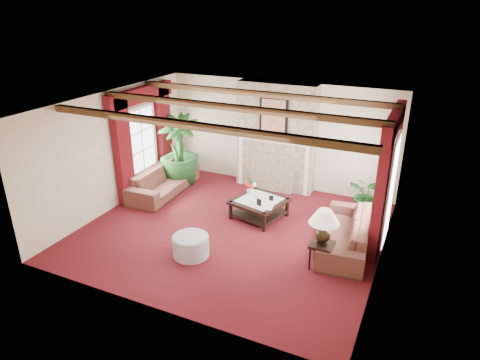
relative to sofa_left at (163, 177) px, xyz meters
The scene contains 23 objects.
floor 2.65m from the sofa_left, 23.15° to the right, with size 6.00×6.00×0.00m, color #490D15.
ceiling 3.46m from the sofa_left, 23.15° to the right, with size 6.00×6.00×0.00m, color white.
back_wall 3.09m from the sofa_left, 35.68° to the left, with size 6.00×0.02×2.70m, color beige.
left_wall 1.50m from the sofa_left, 120.28° to the right, with size 0.02×5.50×2.70m, color beige.
right_wall 5.57m from the sofa_left, 10.76° to the right, with size 0.02×5.50×2.70m, color beige.
ceiling_beams 3.42m from the sofa_left, 23.15° to the right, with size 6.00×3.00×0.12m, color #3E2813, non-canonical shape.
fireplace 3.64m from the sofa_left, 32.40° to the left, with size 2.00×0.52×2.70m, color tan, non-canonical shape.
french_door_left 1.79m from the sofa_left, behind, with size 0.10×1.10×2.16m, color white, non-canonical shape.
french_door_right 5.63m from the sofa_left, ahead, with size 0.10×1.10×2.16m, color white, non-canonical shape.
curtains_left 2.17m from the sofa_left, behind, with size 0.20×2.40×2.55m, color #45090C, non-canonical shape.
curtains_right 5.67m from the sofa_left, ahead, with size 0.20×2.40×2.55m, color #45090C, non-canonical shape.
sofa_left is the anchor object (origin of this frame).
sofa_right 4.74m from the sofa_left, ahead, with size 0.89×2.27×0.87m, color #360E19.
potted_palm 0.69m from the sofa_left, 85.20° to the left, with size 1.47×2.05×1.03m, color black.
small_plant 4.93m from the sofa_left, 10.91° to the left, with size 1.16×1.19×0.70m, color black.
coffee_table 2.71m from the sofa_left, ahead, with size 1.04×1.04×0.42m, color black, non-canonical shape.
side_table 4.72m from the sofa_left, 19.22° to the right, with size 0.41×0.41×0.49m, color black, non-canonical shape.
ottoman 3.07m from the sofa_left, 46.38° to the right, with size 0.69×0.69×0.40m, color #9B9AAF.
table_lamp 4.73m from the sofa_left, 19.22° to the right, with size 0.54×0.54×0.69m, color black, non-canonical shape.
flower_vase 2.38m from the sofa_left, ahead, with size 0.19×0.20×0.18m, color silver.
book 2.94m from the sofa_left, 10.10° to the right, with size 0.22×0.05×0.31m, color black.
photo_frame_a 2.84m from the sofa_left, 10.20° to the right, with size 0.12×0.02×0.16m, color black, non-canonical shape.
photo_frame_b 2.95m from the sofa_left, ahead, with size 0.10×0.02×0.12m, color black, non-canonical shape.
Camera 1 is at (3.49, -7.13, 4.50)m, focal length 32.00 mm.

